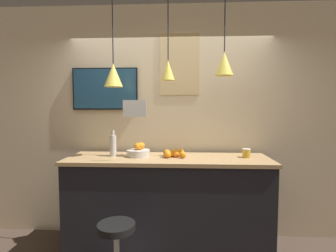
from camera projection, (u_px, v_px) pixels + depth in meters
back_wall at (170, 122)px, 3.33m from camera, size 8.00×0.06×2.90m
service_counter at (168, 204)px, 2.95m from camera, size 2.24×0.67×1.08m
bar_stool at (117, 250)px, 2.29m from camera, size 0.43×0.43×0.62m
fruit_bowl at (138, 151)px, 2.97m from camera, size 0.26×0.26×0.16m
orange_pile at (175, 153)px, 2.95m from camera, size 0.25×0.26×0.09m
juice_bottle at (113, 145)px, 2.98m from camera, size 0.07×0.07×0.30m
spread_jar at (246, 153)px, 2.90m from camera, size 0.09×0.09×0.10m
pendant_lamp_left at (113, 75)px, 2.89m from camera, size 0.21×0.21×0.94m
pendant_lamp_middle at (168, 70)px, 2.85m from camera, size 0.15×0.15×0.87m
pendant_lamp_right at (224, 63)px, 2.82m from camera, size 0.20×0.20×0.82m
mounted_tv at (105, 89)px, 3.29m from camera, size 0.82×0.04×0.52m
hanging_menu_board at (135, 108)px, 2.63m from camera, size 0.24×0.01×0.17m
wall_poster at (179, 64)px, 3.23m from camera, size 0.49×0.01×0.76m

